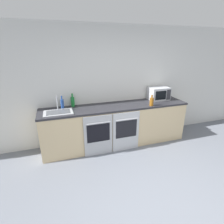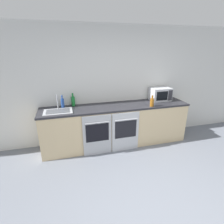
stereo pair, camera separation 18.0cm
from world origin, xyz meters
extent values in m
cube|color=silver|center=(0.00, 2.48, 1.30)|extent=(10.00, 0.06, 2.60)
cube|color=#D1B789|center=(0.00, 2.13, 0.45)|extent=(3.23, 0.64, 0.89)
cube|color=#28282D|center=(0.00, 2.13, 0.91)|extent=(3.26, 0.67, 0.04)
cube|color=#A8AAAF|center=(-0.50, 1.79, 0.44)|extent=(0.59, 0.03, 0.87)
cube|color=black|center=(-0.50, 1.77, 0.51)|extent=(0.47, 0.01, 0.38)
cylinder|color=#A8AAAF|center=(-0.50, 1.75, 0.73)|extent=(0.48, 0.02, 0.02)
cube|color=#B7BABF|center=(0.11, 1.79, 0.44)|extent=(0.59, 0.03, 0.87)
cube|color=black|center=(0.11, 1.77, 0.51)|extent=(0.47, 0.01, 0.38)
cylinder|color=#B7BABF|center=(0.11, 1.75, 0.73)|extent=(0.48, 0.02, 0.02)
cube|color=#B7BABF|center=(1.13, 2.26, 1.08)|extent=(0.47, 0.34, 0.30)
cube|color=black|center=(1.09, 2.09, 1.08)|extent=(0.28, 0.01, 0.21)
cube|color=#2D2D33|center=(1.30, 2.09, 1.08)|extent=(0.10, 0.01, 0.24)
cylinder|color=#19722D|center=(-0.91, 2.36, 1.03)|extent=(0.08, 0.08, 0.20)
cylinder|color=#19722D|center=(-0.91, 2.36, 1.17)|extent=(0.03, 0.03, 0.08)
cylinder|color=#8C5114|center=(0.73, 1.88, 1.02)|extent=(0.08, 0.08, 0.17)
cylinder|color=#8C5114|center=(0.73, 1.88, 1.14)|extent=(0.03, 0.03, 0.07)
cylinder|color=#234793|center=(-1.13, 2.29, 1.03)|extent=(0.07, 0.07, 0.19)
cylinder|color=#234793|center=(-1.13, 2.29, 1.16)|extent=(0.03, 0.03, 0.08)
cube|color=#A8AAAF|center=(-1.23, 2.05, 0.94)|extent=(0.55, 0.37, 0.01)
cube|color=#4C4F54|center=(-1.23, 2.05, 0.95)|extent=(0.44, 0.27, 0.01)
cylinder|color=#A8AAAF|center=(-1.23, 2.19, 1.09)|extent=(0.02, 0.02, 0.29)
camera|label=1|loc=(-1.22, -1.30, 2.11)|focal=28.00mm
camera|label=2|loc=(-1.05, -1.36, 2.11)|focal=28.00mm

